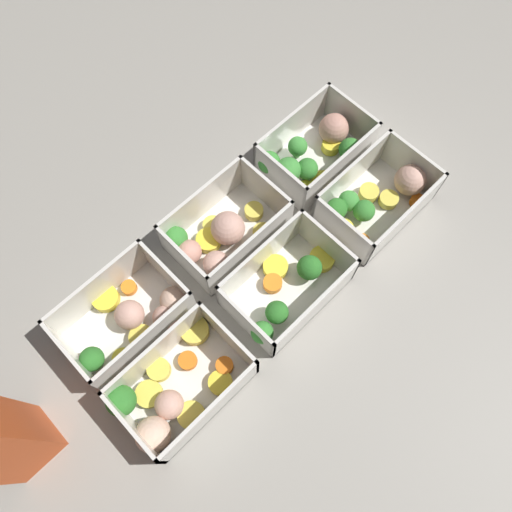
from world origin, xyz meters
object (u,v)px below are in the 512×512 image
Objects in this scene: container_near_left at (172,393)px; container_far_left at (133,318)px; container_near_center at (288,286)px; container_far_center at (219,234)px; container_far_right at (314,151)px; container_near_right at (377,199)px.

container_near_left is 1.06× the size of container_far_left.
container_far_left is (-0.19, 0.12, -0.00)m from container_near_center.
container_far_center is (0.20, 0.12, 0.00)m from container_near_left.
container_far_right is at bearing 1.29° from container_far_left.
container_near_left is 0.21m from container_near_center.
container_near_left is 1.04× the size of container_near_center.
container_far_left and container_far_center have the same top height.
container_far_right is at bearing 33.66° from container_near_center.
container_near_center and container_far_left have the same top height.
container_far_center is at bearing 149.52° from container_near_right.
container_near_left is at bearing 178.91° from container_near_center.
container_far_center is (-0.01, 0.13, -0.00)m from container_near_center.
container_near_center is 0.22m from container_far_left.
container_near_left and container_near_center have the same top height.
container_near_right is 1.02× the size of container_far_left.
container_near_center is (0.21, -0.00, 0.00)m from container_near_left.
container_far_right is (0.40, 0.12, 0.00)m from container_near_left.
container_far_left is 0.17m from container_far_center.
container_near_left is 1.08× the size of container_far_right.
container_near_center is at bearing -146.34° from container_far_right.
container_near_left is at bearing -163.08° from container_far_right.
container_near_left and container_near_right have the same top height.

